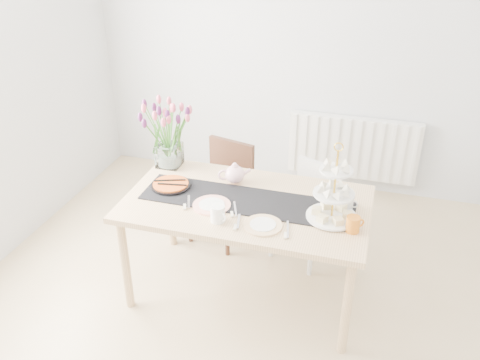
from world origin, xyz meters
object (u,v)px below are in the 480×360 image
(tulip_vase, at_px, (167,123))
(dining_table, at_px, (246,211))
(teapot, at_px, (235,174))
(chair_white, at_px, (311,204))
(mug_orange, at_px, (353,224))
(plate_left, at_px, (212,205))
(tart_tin, at_px, (171,185))
(chair_brown, at_px, (225,184))
(plate_right, at_px, (263,225))
(cream_jug, at_px, (346,203))
(cake_stand, at_px, (333,200))
(radiator, at_px, (353,148))
(mug_white, at_px, (218,214))

(tulip_vase, bearing_deg, dining_table, -26.23)
(dining_table, xyz_separation_m, teapot, (-0.15, 0.21, 0.15))
(chair_white, bearing_deg, mug_orange, -41.65)
(mug_orange, bearing_deg, dining_table, 134.18)
(plate_left, bearing_deg, tart_tin, 156.33)
(chair_brown, bearing_deg, tulip_vase, -121.45)
(plate_right, bearing_deg, chair_brown, 120.66)
(mug_orange, bearing_deg, cream_jug, 71.22)
(tart_tin, xyz_separation_m, plate_right, (0.72, -0.28, -0.01))
(chair_brown, xyz_separation_m, chair_white, (0.71, -0.05, -0.04))
(tart_tin, bearing_deg, plate_right, -21.48)
(mug_orange, bearing_deg, cake_stand, 109.46)
(chair_white, height_order, tart_tin, tart_tin)
(chair_white, relative_size, mug_orange, 7.57)
(tart_tin, bearing_deg, radiator, 56.14)
(cake_stand, bearing_deg, plate_left, -174.66)
(dining_table, xyz_separation_m, plate_left, (-0.20, -0.12, 0.08))
(plate_left, bearing_deg, teapot, 80.89)
(tart_tin, distance_m, plate_right, 0.78)
(tulip_vase, bearing_deg, teapot, -12.93)
(teapot, height_order, cream_jug, teapot)
(cream_jug, bearing_deg, mug_orange, -64.30)
(cream_jug, bearing_deg, plate_right, -132.30)
(dining_table, distance_m, plate_left, 0.25)
(plate_right, bearing_deg, mug_orange, 10.64)
(teapot, relative_size, tart_tin, 0.81)
(chair_white, distance_m, plate_right, 0.93)
(tart_tin, bearing_deg, plate_left, -23.67)
(cake_stand, height_order, plate_right, cake_stand)
(teapot, xyz_separation_m, tart_tin, (-0.40, -0.18, -0.05))
(dining_table, distance_m, teapot, 0.30)
(plate_right, bearing_deg, dining_table, 124.52)
(tart_tin, bearing_deg, cake_stand, -4.25)
(cream_jug, height_order, tart_tin, cream_jug)
(chair_white, bearing_deg, teapot, -118.47)
(chair_brown, relative_size, mug_white, 7.58)
(radiator, xyz_separation_m, mug_orange, (0.14, -1.84, 0.35))
(teapot, bearing_deg, mug_white, -108.61)
(chair_white, xyz_separation_m, cake_stand, (0.22, -0.65, 0.45))
(plate_left, bearing_deg, cream_jug, 14.21)
(radiator, relative_size, chair_white, 1.60)
(radiator, distance_m, teapot, 1.68)
(chair_white, relative_size, mug_white, 6.99)
(cake_stand, xyz_separation_m, plate_left, (-0.76, -0.07, -0.13))
(tulip_vase, bearing_deg, tart_tin, -65.54)
(mug_orange, bearing_deg, tart_tin, 138.13)
(radiator, bearing_deg, tart_tin, -123.86)
(dining_table, distance_m, cake_stand, 0.60)
(tulip_vase, xyz_separation_m, teapot, (0.54, -0.13, -0.27))
(dining_table, bearing_deg, tulip_vase, 153.77)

